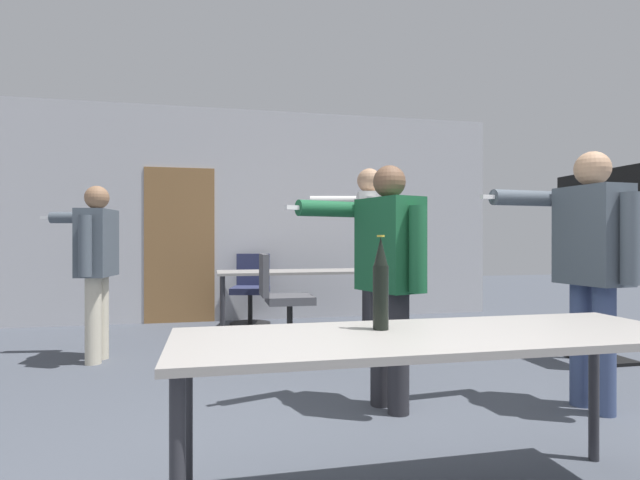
{
  "coord_description": "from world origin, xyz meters",
  "views": [
    {
      "loc": [
        -0.69,
        -1.5,
        1.11
      ],
      "look_at": [
        0.15,
        2.36,
        1.1
      ],
      "focal_mm": 28.0,
      "sensor_mm": 36.0,
      "label": 1
    }
  ],
  "objects_px": {
    "tv_screen": "(598,242)",
    "office_chair_near_pushed": "(251,292)",
    "person_far_watching": "(591,255)",
    "beer_bottle": "(381,285)",
    "person_left_plaid": "(388,264)",
    "person_right_polo": "(368,239)",
    "office_chair_far_right": "(282,304)",
    "person_near_casual": "(95,257)"
  },
  "relations": [
    {
      "from": "person_near_casual",
      "to": "tv_screen",
      "type": "bearing_deg",
      "value": -93.88
    },
    {
      "from": "tv_screen",
      "to": "person_right_polo",
      "type": "relative_size",
      "value": 0.96
    },
    {
      "from": "person_far_watching",
      "to": "beer_bottle",
      "type": "relative_size",
      "value": 4.24
    },
    {
      "from": "person_far_watching",
      "to": "person_left_plaid",
      "type": "xyz_separation_m",
      "value": [
        -1.28,
        0.29,
        -0.06
      ]
    },
    {
      "from": "person_near_casual",
      "to": "office_chair_near_pushed",
      "type": "height_order",
      "value": "person_near_casual"
    },
    {
      "from": "person_left_plaid",
      "to": "office_chair_near_pushed",
      "type": "relative_size",
      "value": 1.75
    },
    {
      "from": "person_left_plaid",
      "to": "tv_screen",
      "type": "bearing_deg",
      "value": -87.43
    },
    {
      "from": "person_near_casual",
      "to": "beer_bottle",
      "type": "distance_m",
      "value": 3.33
    },
    {
      "from": "tv_screen",
      "to": "person_right_polo",
      "type": "height_order",
      "value": "person_right_polo"
    },
    {
      "from": "person_right_polo",
      "to": "person_left_plaid",
      "type": "height_order",
      "value": "person_right_polo"
    },
    {
      "from": "office_chair_near_pushed",
      "to": "tv_screen",
      "type": "bearing_deg",
      "value": 152.0
    },
    {
      "from": "person_near_casual",
      "to": "office_chair_far_right",
      "type": "xyz_separation_m",
      "value": [
        1.72,
        0.15,
        -0.49
      ]
    },
    {
      "from": "person_left_plaid",
      "to": "person_right_polo",
      "type": "bearing_deg",
      "value": -31.11
    },
    {
      "from": "person_near_casual",
      "to": "person_far_watching",
      "type": "bearing_deg",
      "value": -113.41
    },
    {
      "from": "tv_screen",
      "to": "office_chair_far_right",
      "type": "height_order",
      "value": "tv_screen"
    },
    {
      "from": "tv_screen",
      "to": "office_chair_far_right",
      "type": "xyz_separation_m",
      "value": [
        -2.77,
        1.05,
        -0.62
      ]
    },
    {
      "from": "person_left_plaid",
      "to": "beer_bottle",
      "type": "relative_size",
      "value": 4.01
    },
    {
      "from": "beer_bottle",
      "to": "person_near_casual",
      "type": "bearing_deg",
      "value": 121.09
    },
    {
      "from": "person_right_polo",
      "to": "beer_bottle",
      "type": "height_order",
      "value": "person_right_polo"
    },
    {
      "from": "person_right_polo",
      "to": "beer_bottle",
      "type": "xyz_separation_m",
      "value": [
        -0.83,
        -2.78,
        -0.19
      ]
    },
    {
      "from": "tv_screen",
      "to": "person_left_plaid",
      "type": "relative_size",
      "value": 1.09
    },
    {
      "from": "tv_screen",
      "to": "office_chair_near_pushed",
      "type": "height_order",
      "value": "tv_screen"
    },
    {
      "from": "person_left_plaid",
      "to": "office_chair_far_right",
      "type": "relative_size",
      "value": 1.66
    },
    {
      "from": "person_near_casual",
      "to": "office_chair_far_right",
      "type": "relative_size",
      "value": 1.66
    },
    {
      "from": "office_chair_near_pushed",
      "to": "person_near_casual",
      "type": "bearing_deg",
      "value": 60.72
    },
    {
      "from": "office_chair_far_right",
      "to": "beer_bottle",
      "type": "xyz_separation_m",
      "value": [
        -0.0,
        -3.0,
        0.46
      ]
    },
    {
      "from": "person_right_polo",
      "to": "tv_screen",
      "type": "bearing_deg",
      "value": -100.82
    },
    {
      "from": "office_chair_far_right",
      "to": "office_chair_near_pushed",
      "type": "bearing_deg",
      "value": -172.52
    },
    {
      "from": "person_left_plaid",
      "to": "office_chair_far_right",
      "type": "distance_m",
      "value": 2.02
    },
    {
      "from": "office_chair_near_pushed",
      "to": "beer_bottle",
      "type": "bearing_deg",
      "value": 105.47
    },
    {
      "from": "person_right_polo",
      "to": "office_chair_far_right",
      "type": "height_order",
      "value": "person_right_polo"
    },
    {
      "from": "person_far_watching",
      "to": "office_chair_near_pushed",
      "type": "xyz_separation_m",
      "value": [
        -1.9,
        3.73,
        -0.59
      ]
    },
    {
      "from": "person_left_plaid",
      "to": "beer_bottle",
      "type": "bearing_deg",
      "value": 141.0
    },
    {
      "from": "office_chair_far_right",
      "to": "beer_bottle",
      "type": "distance_m",
      "value": 3.04
    },
    {
      "from": "tv_screen",
      "to": "person_far_watching",
      "type": "bearing_deg",
      "value": -42.87
    },
    {
      "from": "person_near_casual",
      "to": "beer_bottle",
      "type": "height_order",
      "value": "person_near_casual"
    },
    {
      "from": "tv_screen",
      "to": "person_near_casual",
      "type": "relative_size",
      "value": 1.09
    },
    {
      "from": "person_near_casual",
      "to": "office_chair_near_pushed",
      "type": "distance_m",
      "value": 2.33
    },
    {
      "from": "tv_screen",
      "to": "person_far_watching",
      "type": "distance_m",
      "value": 1.57
    },
    {
      "from": "person_far_watching",
      "to": "beer_bottle",
      "type": "bearing_deg",
      "value": 110.06
    },
    {
      "from": "office_chair_far_right",
      "to": "person_left_plaid",
      "type": "bearing_deg",
      "value": 12.62
    },
    {
      "from": "office_chair_near_pushed",
      "to": "beer_bottle",
      "type": "xyz_separation_m",
      "value": [
        0.19,
        -4.53,
        0.5
      ]
    }
  ]
}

